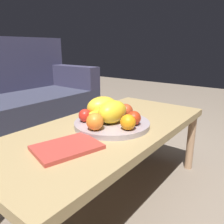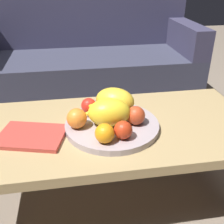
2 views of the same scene
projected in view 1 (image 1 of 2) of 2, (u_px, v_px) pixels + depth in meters
name	position (u px, v px, depth m)	size (l,w,h in m)	color
ground_plane	(108.00, 196.00, 1.26)	(8.00, 8.00, 0.00)	#7D6D5E
coffee_table	(107.00, 134.00, 1.15)	(1.25, 0.58, 0.42)	tan
fruit_bowl	(112.00, 124.00, 1.13)	(0.38, 0.38, 0.03)	#A29499
melon_large_front	(113.00, 112.00, 1.10)	(0.17, 0.11, 0.11)	yellow
melon_smaller_beside	(102.00, 107.00, 1.18)	(0.17, 0.11, 0.11)	yellow
orange_front	(128.00, 122.00, 1.01)	(0.07, 0.07, 0.07)	orange
orange_left	(95.00, 122.00, 1.01)	(0.08, 0.08, 0.08)	orange
apple_front	(85.00, 115.00, 1.12)	(0.07, 0.07, 0.07)	red
apple_left	(126.00, 111.00, 1.18)	(0.08, 0.08, 0.08)	#BB4020
apple_right	(134.00, 118.00, 1.07)	(0.07, 0.07, 0.07)	#BA3115
banana_bunch	(100.00, 115.00, 1.13)	(0.16, 0.15, 0.06)	yellow
magazine	(67.00, 147.00, 0.88)	(0.25, 0.18, 0.02)	#B83D33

